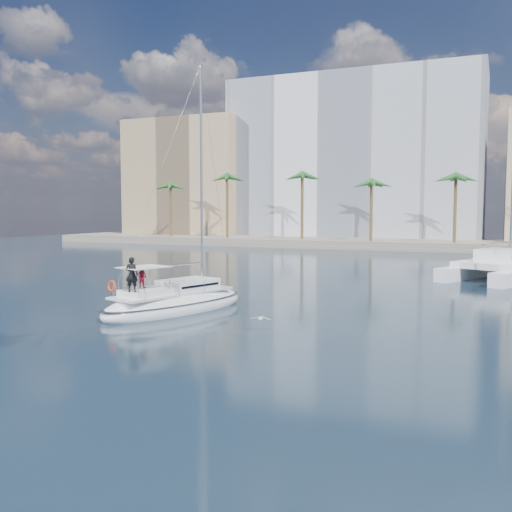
% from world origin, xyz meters
% --- Properties ---
extents(ground, '(160.00, 160.00, 0.00)m').
position_xyz_m(ground, '(0.00, 0.00, 0.00)').
color(ground, black).
rests_on(ground, ground).
extents(quay, '(120.00, 14.00, 1.20)m').
position_xyz_m(quay, '(0.00, 61.00, 0.60)').
color(quay, gray).
rests_on(quay, ground).
extents(building_modern, '(42.00, 16.00, 28.00)m').
position_xyz_m(building_modern, '(-12.00, 73.00, 14.00)').
color(building_modern, white).
rests_on(building_modern, ground).
extents(building_tan_left, '(22.00, 14.00, 22.00)m').
position_xyz_m(building_tan_left, '(-42.00, 69.00, 11.00)').
color(building_tan_left, tan).
rests_on(building_tan_left, ground).
extents(palm_left, '(3.60, 3.60, 12.30)m').
position_xyz_m(palm_left, '(-34.00, 57.00, 10.28)').
color(palm_left, brown).
rests_on(palm_left, ground).
extents(palm_centre, '(3.60, 3.60, 12.30)m').
position_xyz_m(palm_centre, '(0.00, 57.00, 10.28)').
color(palm_centre, brown).
rests_on(palm_centre, ground).
extents(main_sloop, '(6.09, 10.49, 14.85)m').
position_xyz_m(main_sloop, '(-5.49, 2.40, 0.49)').
color(main_sloop, white).
rests_on(main_sloop, ground).
extents(catamaran, '(9.80, 12.57, 16.50)m').
position_xyz_m(catamaran, '(11.45, 25.45, 1.13)').
color(catamaran, white).
rests_on(catamaran, ground).
extents(seagull, '(1.06, 0.45, 0.20)m').
position_xyz_m(seagull, '(0.99, -0.48, 0.59)').
color(seagull, silver).
rests_on(seagull, ground).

